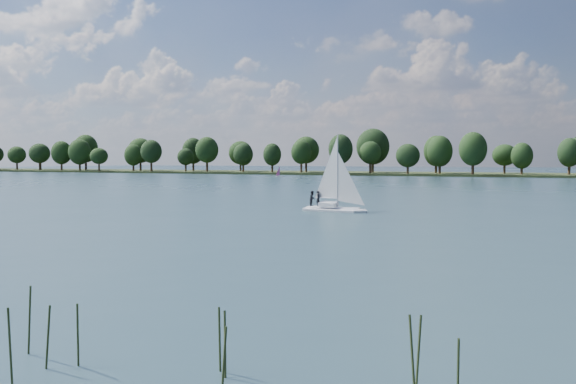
# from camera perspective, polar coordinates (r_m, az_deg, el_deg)

# --- Properties ---
(ground) EXTENTS (700.00, 700.00, 0.00)m
(ground) POSITION_cam_1_polar(r_m,az_deg,el_deg) (124.17, 16.84, 0.11)
(ground) COLOR #233342
(ground) RESTS_ON ground
(far_shore) EXTENTS (660.00, 40.00, 1.50)m
(far_shore) POSITION_cam_1_polar(r_m,az_deg,el_deg) (235.64, 20.26, 1.35)
(far_shore) COLOR black
(far_shore) RESTS_ON ground
(sailboat) EXTENTS (7.01, 2.54, 9.03)m
(sailboat) POSITION_cam_1_polar(r_m,az_deg,el_deg) (72.03, 3.90, 0.26)
(sailboat) COLOR silver
(sailboat) RESTS_ON ground
(dinghy_pink) EXTENTS (2.44, 2.27, 3.84)m
(dinghy_pink) POSITION_cam_1_polar(r_m,az_deg,el_deg) (209.47, -0.75, 1.60)
(dinghy_pink) COLOR silver
(dinghy_pink) RESTS_ON ground
(pontoon) EXTENTS (4.06, 2.13, 0.50)m
(pontoon) POSITION_cam_1_polar(r_m,az_deg,el_deg) (292.78, -17.50, 1.68)
(pontoon) COLOR #5D6062
(pontoon) RESTS_ON ground
(treeline) EXTENTS (562.18, 74.21, 18.34)m
(treeline) POSITION_cam_1_polar(r_m,az_deg,el_deg) (232.40, 18.82, 3.36)
(treeline) COLOR black
(treeline) RESTS_ON ground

